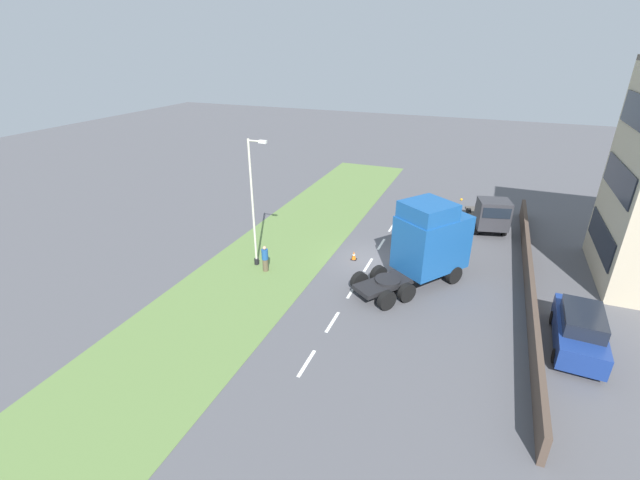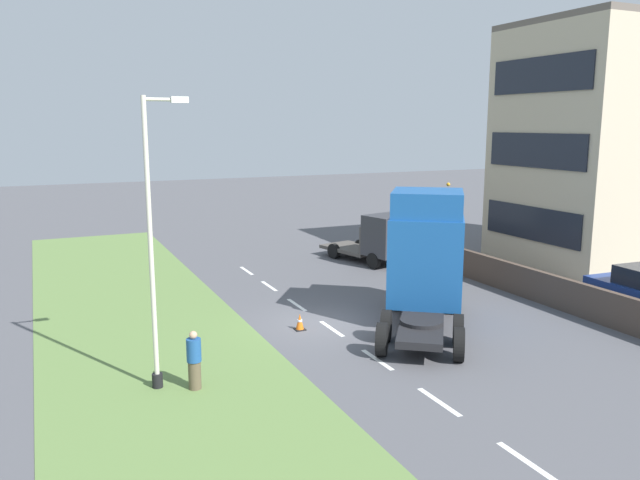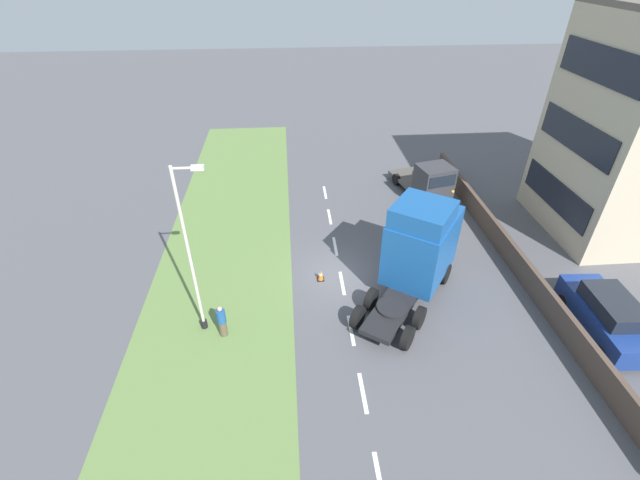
{
  "view_description": "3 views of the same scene",
  "coord_description": "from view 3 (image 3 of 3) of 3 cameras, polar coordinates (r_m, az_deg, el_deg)",
  "views": [
    {
      "loc": [
        5.87,
        -23.45,
        12.52
      ],
      "look_at": [
        -2.85,
        -1.62,
        1.6
      ],
      "focal_mm": 24.0,
      "sensor_mm": 36.0,
      "label": 1
    },
    {
      "loc": [
        -9.03,
        -19.48,
        7.05
      ],
      "look_at": [
        -0.2,
        -0.15,
        3.08
      ],
      "focal_mm": 35.0,
      "sensor_mm": 36.0,
      "label": 2
    },
    {
      "loc": [
        -2.42,
        -16.96,
        13.89
      ],
      "look_at": [
        -1.15,
        -1.16,
        3.0
      ],
      "focal_mm": 24.0,
      "sensor_mm": 36.0,
      "label": 3
    }
  ],
  "objects": [
    {
      "name": "parked_car",
      "position": [
        22.13,
        33.9,
        -8.34
      ],
      "size": [
        2.16,
        4.82,
        1.94
      ],
      "rotation": [
        0.0,
        0.0,
        -0.05
      ],
      "color": "navy",
      "rests_on": "ground"
    },
    {
      "name": "flatbed_truck",
      "position": [
        28.83,
        14.41,
        7.61
      ],
      "size": [
        3.25,
        5.49,
        2.58
      ],
      "rotation": [
        0.0,
        0.0,
        3.38
      ],
      "color": "#333338",
      "rests_on": "ground"
    },
    {
      "name": "lorry_cab",
      "position": [
        20.37,
        13.15,
        -0.9
      ],
      "size": [
        5.91,
        6.78,
        4.91
      ],
      "rotation": [
        0.0,
        0.0,
        -0.63
      ],
      "color": "black",
      "rests_on": "ground"
    },
    {
      "name": "boundary_wall",
      "position": [
        24.37,
        24.31,
        -1.95
      ],
      "size": [
        0.25,
        24.0,
        1.27
      ],
      "color": "#4C3D33",
      "rests_on": "ground"
    },
    {
      "name": "lane_markings",
      "position": [
        21.52,
        2.97,
        -5.75
      ],
      "size": [
        0.16,
        21.0,
        0.0
      ],
      "color": "white",
      "rests_on": "ground"
    },
    {
      "name": "ground_plane",
      "position": [
        22.06,
        2.75,
        -4.58
      ],
      "size": [
        120.0,
        120.0,
        0.0
      ],
      "primitive_type": "plane",
      "color": "#515156",
      "rests_on": "ground"
    },
    {
      "name": "grass_verge",
      "position": [
        22.21,
        -12.87,
        -5.24
      ],
      "size": [
        7.0,
        44.0,
        0.01
      ],
      "color": "#607F42",
      "rests_on": "ground"
    },
    {
      "name": "traffic_cone_lead",
      "position": [
        21.52,
        0.08,
        -4.72
      ],
      "size": [
        0.36,
        0.36,
        0.58
      ],
      "color": "black",
      "rests_on": "ground"
    },
    {
      "name": "pedestrian",
      "position": [
        18.88,
        -12.95,
        -10.54
      ],
      "size": [
        0.39,
        0.39,
        1.64
      ],
      "color": "brown",
      "rests_on": "ground"
    },
    {
      "name": "lamp_post",
      "position": [
        17.59,
        -16.59,
        -2.73
      ],
      "size": [
        1.26,
        0.29,
        7.75
      ],
      "color": "black",
      "rests_on": "ground"
    }
  ]
}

